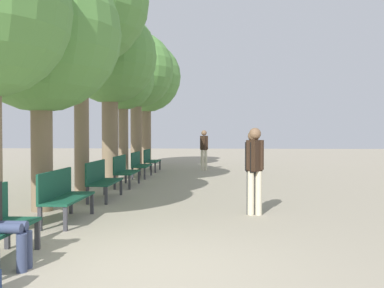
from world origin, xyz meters
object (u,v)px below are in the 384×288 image
at_px(bench_row_2, 101,178).
at_px(bench_row_3, 124,169).
at_px(bench_row_4, 139,163).
at_px(tree_row_1, 41,34).
at_px(bench_row_5, 150,159).
at_px(tree_row_6, 146,78).
at_px(tree_row_3, 110,58).
at_px(pedestrian_mid, 204,147).
at_px(tree_row_4, 123,80).
at_px(bench_row_1, 63,193).
at_px(pedestrian_far, 255,165).
at_px(pedestrian_near, 254,166).
at_px(tree_row_5, 136,71).

relative_size(bench_row_2, bench_row_3, 1.00).
distance_m(bench_row_4, tree_row_1, 7.36).
xyz_separation_m(bench_row_5, tree_row_6, (-0.79, 3.76, 3.85)).
bearing_deg(bench_row_2, tree_row_3, 101.02).
distance_m(bench_row_2, tree_row_6, 12.09).
xyz_separation_m(bench_row_3, tree_row_6, (-0.79, 8.88, 3.85)).
bearing_deg(bench_row_4, bench_row_3, -90.00).
xyz_separation_m(tree_row_1, pedestrian_mid, (3.02, 9.89, -2.59)).
relative_size(bench_row_2, tree_row_4, 0.32).
bearing_deg(tree_row_4, bench_row_1, -84.79).
height_order(tree_row_4, pedestrian_far, tree_row_4).
height_order(bench_row_4, pedestrian_near, pedestrian_near).
distance_m(bench_row_1, bench_row_2, 2.56).
distance_m(tree_row_1, pedestrian_mid, 10.66).
bearing_deg(tree_row_4, bench_row_4, -52.61).
relative_size(bench_row_2, bench_row_4, 1.00).
height_order(tree_row_5, tree_row_6, tree_row_6).
bearing_deg(pedestrian_near, bench_row_3, 128.84).
distance_m(bench_row_4, pedestrian_mid, 3.96).
bearing_deg(tree_row_6, bench_row_5, -78.09).
bearing_deg(pedestrian_mid, pedestrian_near, -83.10).
relative_size(tree_row_3, tree_row_5, 0.94).
bearing_deg(pedestrian_far, tree_row_4, 118.29).
distance_m(tree_row_4, pedestrian_mid, 4.57).
distance_m(bench_row_1, pedestrian_near, 3.57).
bearing_deg(tree_row_1, bench_row_5, 85.07).
bearing_deg(tree_row_5, bench_row_3, -82.72).
bearing_deg(pedestrian_mid, tree_row_4, -143.89).
bearing_deg(bench_row_4, pedestrian_mid, 55.53).
bearing_deg(tree_row_5, tree_row_1, -90.00).
distance_m(tree_row_6, pedestrian_far, 14.28).
bearing_deg(tree_row_1, pedestrian_mid, 73.02).
bearing_deg(bench_row_2, pedestrian_far, -27.02).
xyz_separation_m(tree_row_6, pedestrian_far, (4.26, -13.20, -3.41)).
relative_size(tree_row_4, tree_row_6, 0.79).
relative_size(bench_row_4, bench_row_5, 1.00).
bearing_deg(pedestrian_far, tree_row_5, 112.00).
height_order(bench_row_2, pedestrian_mid, pedestrian_mid).
xyz_separation_m(tree_row_3, tree_row_5, (0.00, 4.70, 0.26)).
bearing_deg(bench_row_1, pedestrian_near, 13.59).
distance_m(tree_row_1, pedestrian_far, 5.00).
relative_size(bench_row_1, pedestrian_near, 0.96).
height_order(tree_row_1, pedestrian_mid, tree_row_1).
relative_size(bench_row_5, pedestrian_near, 0.96).
relative_size(bench_row_4, pedestrian_far, 0.93).
distance_m(bench_row_1, tree_row_4, 9.27).
relative_size(bench_row_1, bench_row_5, 1.00).
bearing_deg(tree_row_5, pedestrian_mid, -7.97).
bearing_deg(pedestrian_mid, tree_row_3, -125.23).
relative_size(tree_row_1, tree_row_5, 0.86).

